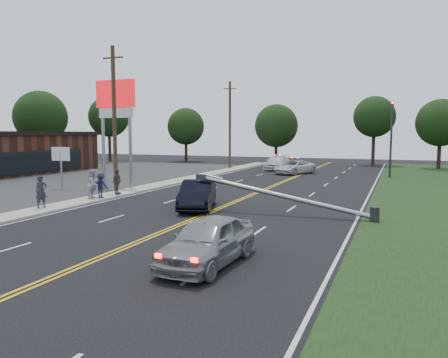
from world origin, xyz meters
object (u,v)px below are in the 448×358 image
at_px(traffic_signal, 391,132).
at_px(fallen_streetlight, 292,198).
at_px(bystander_b, 93,184).
at_px(emergency_a, 295,167).
at_px(utility_pole_far, 230,125).
at_px(utility_pole_mid, 114,119).
at_px(emergency_b, 277,163).
at_px(pylon_sign, 116,108).
at_px(bystander_d, 117,181).
at_px(crashed_sedan, 198,195).
at_px(bystander_a, 41,192).
at_px(small_sign, 61,158).
at_px(bystander_c, 101,185).
at_px(waiting_sedan, 208,241).

distance_m(traffic_signal, fallen_streetlight, 22.62).
bearing_deg(bystander_b, emergency_a, -30.79).
bearing_deg(utility_pole_far, emergency_a, -23.09).
distance_m(traffic_signal, utility_pole_mid, 25.12).
bearing_deg(emergency_b, pylon_sign, -109.27).
distance_m(bystander_b, bystander_d, 2.01).
relative_size(crashed_sedan, emergency_b, 0.87).
bearing_deg(bystander_a, bystander_d, 14.12).
relative_size(small_sign, bystander_c, 2.02).
bearing_deg(bystander_b, bystander_a, 162.62).
height_order(utility_pole_far, bystander_c, utility_pole_far).
xyz_separation_m(crashed_sedan, bystander_c, (-6.98, 0.72, 0.11)).
relative_size(utility_pole_far, waiting_sedan, 2.24).
height_order(bystander_c, bystander_d, bystander_d).
xyz_separation_m(utility_pole_mid, bystander_a, (0.49, -7.35, -4.09)).
distance_m(pylon_sign, bystander_b, 7.74).
xyz_separation_m(emergency_a, bystander_d, (-7.28, -19.91, 0.28)).
distance_m(emergency_a, bystander_b, 23.18).
bearing_deg(bystander_a, bystander_b, 15.09).
relative_size(utility_pole_mid, crashed_sedan, 2.12).
height_order(small_sign, waiting_sedan, small_sign).
bearing_deg(bystander_b, crashed_sedan, -104.77).
relative_size(fallen_streetlight, bystander_d, 5.52).
bearing_deg(traffic_signal, crashed_sedan, -113.17).
bearing_deg(bystander_b, small_sign, 46.59).
relative_size(emergency_a, bystander_b, 2.75).
relative_size(pylon_sign, crashed_sedan, 1.70).
height_order(waiting_sedan, bystander_b, bystander_b).
bearing_deg(bystander_b, pylon_sign, 9.84).
relative_size(bystander_b, bystander_c, 1.17).
height_order(pylon_sign, emergency_b, pylon_sign).
relative_size(utility_pole_mid, bystander_a, 5.73).
xyz_separation_m(crashed_sedan, emergency_b, (-2.64, 26.60, 0.01)).
bearing_deg(utility_pole_far, bystander_d, -87.15).
relative_size(traffic_signal, emergency_b, 1.30).
relative_size(pylon_sign, small_sign, 2.58).
xyz_separation_m(crashed_sedan, bystander_b, (-7.26, 0.39, 0.24)).
height_order(waiting_sedan, bystander_a, bystander_a).
relative_size(small_sign, emergency_a, 0.63).
bearing_deg(fallen_streetlight, bystander_a, -165.44).
relative_size(pylon_sign, bystander_d, 4.72).
relative_size(small_sign, crashed_sedan, 0.66).
distance_m(pylon_sign, small_sign, 5.45).
relative_size(crashed_sedan, emergency_a, 0.96).
distance_m(crashed_sedan, emergency_b, 26.73).
height_order(fallen_streetlight, utility_pole_mid, utility_pole_mid).
bearing_deg(traffic_signal, small_sign, -141.10).
height_order(utility_pole_mid, emergency_a, utility_pole_mid).
distance_m(utility_pole_far, waiting_sedan, 37.51).
bearing_deg(small_sign, bystander_d, -14.24).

